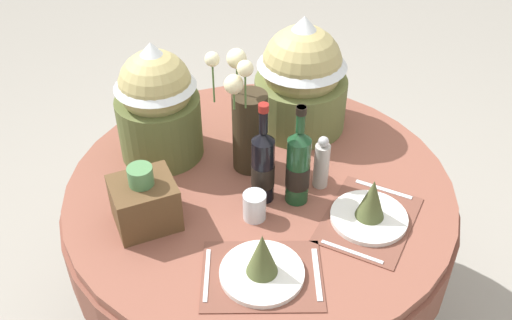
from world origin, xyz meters
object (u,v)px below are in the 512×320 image
at_px(place_setting_right, 370,209).
at_px(wine_bottle_left, 263,166).
at_px(dining_table, 260,215).
at_px(woven_basket_side_left, 145,201).
at_px(flower_vase, 248,123).
at_px(gift_tub_back_left, 157,98).
at_px(wine_bottle_right, 298,166).
at_px(gift_tub_back_right, 302,71).
at_px(tumbler_near_left, 254,206).
at_px(place_setting_left, 262,264).
at_px(pepper_mill, 322,164).

height_order(place_setting_right, wine_bottle_left, wine_bottle_left).
relative_size(dining_table, woven_basket_side_left, 6.12).
relative_size(dining_table, wine_bottle_left, 3.67).
distance_m(place_setting_right, flower_vase, 0.48).
bearing_deg(gift_tub_back_left, wine_bottle_right, -51.71).
bearing_deg(gift_tub_back_right, place_setting_right, -93.66).
bearing_deg(tumbler_near_left, gift_tub_back_right, 48.38).
distance_m(gift_tub_back_left, woven_basket_side_left, 0.38).
distance_m(wine_bottle_right, gift_tub_back_right, 0.44).
height_order(tumbler_near_left, gift_tub_back_right, gift_tub_back_right).
bearing_deg(wine_bottle_right, place_setting_left, -132.81).
distance_m(dining_table, woven_basket_side_left, 0.45).
relative_size(dining_table, tumbler_near_left, 14.28).
bearing_deg(pepper_mill, flower_vase, 134.75).
bearing_deg(gift_tub_back_right, woven_basket_side_left, -156.68).
bearing_deg(tumbler_near_left, wine_bottle_left, 50.65).
bearing_deg(wine_bottle_right, tumbler_near_left, -171.46).
relative_size(dining_table, place_setting_left, 3.18).
xyz_separation_m(dining_table, flower_vase, (0.00, 0.10, 0.32)).
bearing_deg(tumbler_near_left, woven_basket_side_left, 160.29).
distance_m(wine_bottle_left, pepper_mill, 0.21).
relative_size(flower_vase, gift_tub_back_right, 1.05).
distance_m(tumbler_near_left, gift_tub_back_right, 0.57).
height_order(pepper_mill, woven_basket_side_left, woven_basket_side_left).
bearing_deg(wine_bottle_left, gift_tub_back_left, 122.28).
distance_m(flower_vase, pepper_mill, 0.28).
xyz_separation_m(tumbler_near_left, gift_tub_back_left, (-0.17, 0.44, 0.18)).
bearing_deg(place_setting_left, wine_bottle_left, 65.80).
xyz_separation_m(wine_bottle_left, gift_tub_back_left, (-0.23, 0.36, 0.10)).
relative_size(place_setting_left, pepper_mill, 2.11).
height_order(tumbler_near_left, pepper_mill, pepper_mill).
distance_m(place_setting_left, gift_tub_back_left, 0.69).
bearing_deg(tumbler_near_left, gift_tub_back_left, 111.05).
xyz_separation_m(place_setting_right, gift_tub_back_right, (0.04, 0.55, 0.18)).
height_order(place_setting_right, tumbler_near_left, place_setting_right).
relative_size(place_setting_left, gift_tub_back_right, 0.94).
relative_size(dining_table, gift_tub_back_right, 3.00).
relative_size(wine_bottle_right, pepper_mill, 1.81).
height_order(wine_bottle_left, gift_tub_back_left, gift_tub_back_left).
distance_m(pepper_mill, woven_basket_side_left, 0.58).
xyz_separation_m(place_setting_left, gift_tub_back_left, (-0.09, 0.66, 0.18)).
bearing_deg(flower_vase, gift_tub_back_left, 141.57).
bearing_deg(flower_vase, pepper_mill, -45.25).
bearing_deg(woven_basket_side_left, wine_bottle_right, -10.65).
xyz_separation_m(place_setting_left, flower_vase, (0.15, 0.47, 0.14)).
distance_m(wine_bottle_right, tumbler_near_left, 0.18).
height_order(wine_bottle_left, tumbler_near_left, wine_bottle_left).
bearing_deg(dining_table, pepper_mill, -23.71).
xyz_separation_m(place_setting_right, gift_tub_back_left, (-0.49, 0.59, 0.18)).
bearing_deg(place_setting_right, wine_bottle_left, 138.73).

